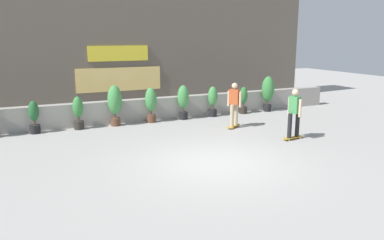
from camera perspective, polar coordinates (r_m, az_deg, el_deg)
ground_plane at (r=10.57m, az=3.41°, el=-6.36°), size 48.00×48.00×0.00m
planter_wall at (r=15.83m, az=-6.80°, el=1.57°), size 18.00×0.40×0.90m
building_backdrop at (r=19.41m, az=-10.74°, el=11.72°), size 20.00×2.08×6.50m
potted_plant_1 at (r=14.65m, az=-22.34°, el=0.48°), size 0.36×0.36×1.17m
potted_plant_2 at (r=14.76m, az=-16.50°, el=1.18°), size 0.38×0.38×1.22m
potted_plant_3 at (r=14.96m, az=-11.35°, el=2.61°), size 0.55×0.55×1.57m
potted_plant_4 at (r=15.37m, az=-6.09°, el=2.58°), size 0.46×0.46×1.40m
potted_plant_5 at (r=15.86m, az=-1.30°, el=3.00°), size 0.47×0.47×1.42m
potted_plant_6 at (r=16.46m, az=3.09°, el=2.97°), size 0.41×0.41×1.29m
potted_plant_7 at (r=17.23m, az=7.62°, el=3.02°), size 0.36×0.36×1.19m
potted_plant_8 at (r=17.91m, az=11.18°, el=4.26°), size 0.56×0.56×1.60m
skater_by_wall_right at (r=14.43m, az=6.28°, el=2.51°), size 0.78×0.61×1.70m
skater_far_left at (r=13.12m, az=14.91°, el=1.19°), size 0.82×0.56×1.70m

